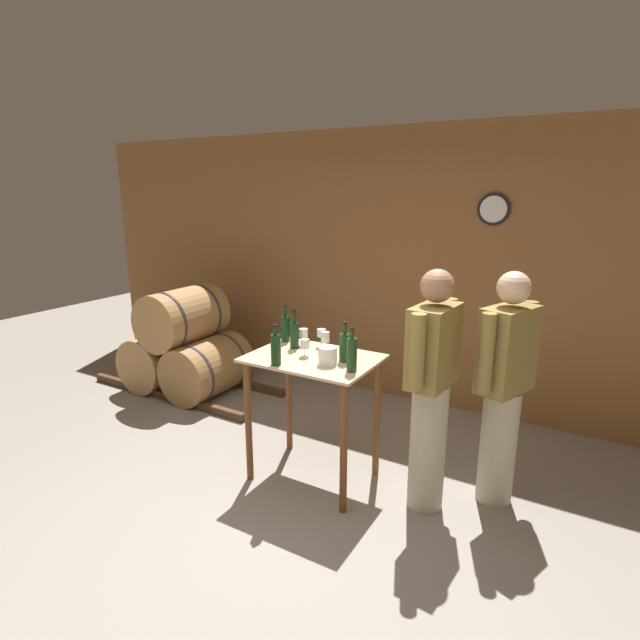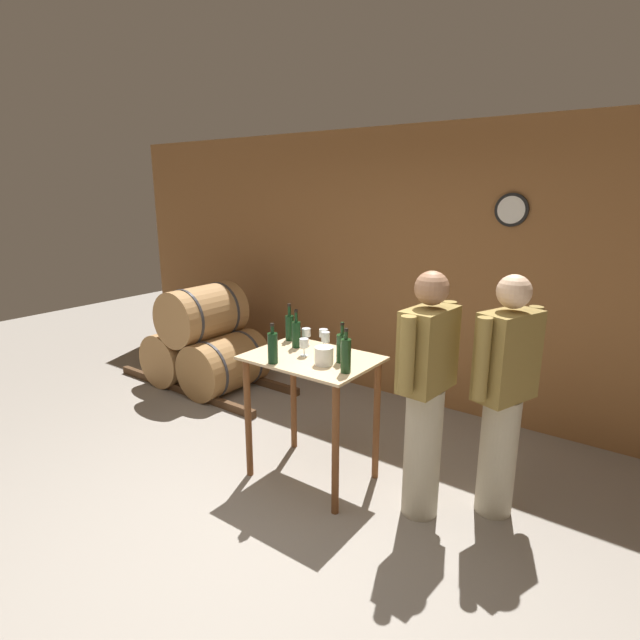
{
  "view_description": "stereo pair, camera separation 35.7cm",
  "coord_description": "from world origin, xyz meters",
  "px_view_note": "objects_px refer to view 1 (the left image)",
  "views": [
    {
      "loc": [
        1.64,
        -2.01,
        2.12
      ],
      "look_at": [
        -0.1,
        0.97,
        1.21
      ],
      "focal_mm": 28.0,
      "sensor_mm": 36.0,
      "label": 1
    },
    {
      "loc": [
        1.93,
        -1.82,
        2.12
      ],
      "look_at": [
        -0.1,
        0.97,
        1.21
      ],
      "focal_mm": 28.0,
      "sensor_mm": 36.0,
      "label": 2
    }
  ],
  "objects_px": {
    "wine_bottle_left": "(294,334)",
    "person_visitor_with_scarf": "(504,386)",
    "wine_bottle_right": "(345,347)",
    "person_host": "(431,388)",
    "wine_glass_far_side": "(325,338)",
    "wine_glass_near_left": "(304,333)",
    "wine_bottle_far_right": "(352,354)",
    "ice_bucket": "(328,356)",
    "wine_bottle_far_left": "(285,328)",
    "wine_bottle_center": "(276,349)",
    "wine_glass_near_center": "(321,334)",
    "wine_glass_near_right": "(305,344)"
  },
  "relations": [
    {
      "from": "wine_bottle_left",
      "to": "wine_bottle_far_left",
      "type": "bearing_deg",
      "value": 144.85
    },
    {
      "from": "wine_bottle_center",
      "to": "person_visitor_with_scarf",
      "type": "height_order",
      "value": "person_visitor_with_scarf"
    },
    {
      "from": "wine_bottle_center",
      "to": "wine_bottle_far_right",
      "type": "xyz_separation_m",
      "value": [
        0.5,
        0.14,
        0.01
      ]
    },
    {
      "from": "wine_bottle_far_right",
      "to": "ice_bucket",
      "type": "distance_m",
      "value": 0.22
    },
    {
      "from": "wine_glass_far_side",
      "to": "person_host",
      "type": "height_order",
      "value": "person_host"
    },
    {
      "from": "wine_glass_near_right",
      "to": "wine_glass_far_side",
      "type": "distance_m",
      "value": 0.17
    },
    {
      "from": "wine_glass_far_side",
      "to": "ice_bucket",
      "type": "height_order",
      "value": "wine_glass_far_side"
    },
    {
      "from": "wine_glass_near_right",
      "to": "person_host",
      "type": "bearing_deg",
      "value": 5.98
    },
    {
      "from": "wine_bottle_center",
      "to": "ice_bucket",
      "type": "distance_m",
      "value": 0.35
    },
    {
      "from": "wine_bottle_left",
      "to": "wine_glass_near_left",
      "type": "xyz_separation_m",
      "value": [
        0.03,
        0.09,
        -0.01
      ]
    },
    {
      "from": "ice_bucket",
      "to": "person_host",
      "type": "xyz_separation_m",
      "value": [
        0.68,
        0.16,
        -0.15
      ]
    },
    {
      "from": "wine_bottle_center",
      "to": "wine_glass_near_center",
      "type": "height_order",
      "value": "wine_bottle_center"
    },
    {
      "from": "wine_bottle_right",
      "to": "wine_glass_near_center",
      "type": "height_order",
      "value": "wine_bottle_right"
    },
    {
      "from": "wine_bottle_far_left",
      "to": "wine_glass_near_center",
      "type": "xyz_separation_m",
      "value": [
        0.31,
        0.02,
        -0.01
      ]
    },
    {
      "from": "wine_bottle_left",
      "to": "wine_bottle_far_right",
      "type": "bearing_deg",
      "value": -20.98
    },
    {
      "from": "wine_bottle_left",
      "to": "wine_glass_near_right",
      "type": "height_order",
      "value": "wine_bottle_left"
    },
    {
      "from": "wine_bottle_left",
      "to": "person_visitor_with_scarf",
      "type": "relative_size",
      "value": 0.18
    },
    {
      "from": "ice_bucket",
      "to": "person_visitor_with_scarf",
      "type": "distance_m",
      "value": 1.19
    },
    {
      "from": "wine_bottle_right",
      "to": "wine_bottle_far_left",
      "type": "bearing_deg",
      "value": 163.37
    },
    {
      "from": "wine_bottle_far_left",
      "to": "person_visitor_with_scarf",
      "type": "relative_size",
      "value": 0.18
    },
    {
      "from": "wine_glass_near_left",
      "to": "wine_bottle_center",
      "type": "bearing_deg",
      "value": -81.63
    },
    {
      "from": "wine_glass_near_right",
      "to": "person_host",
      "type": "height_order",
      "value": "person_host"
    },
    {
      "from": "wine_bottle_far_left",
      "to": "wine_bottle_center",
      "type": "distance_m",
      "value": 0.54
    },
    {
      "from": "wine_glass_near_left",
      "to": "person_visitor_with_scarf",
      "type": "xyz_separation_m",
      "value": [
        1.44,
        0.19,
        -0.2
      ]
    },
    {
      "from": "wine_bottle_far_left",
      "to": "wine_glass_near_left",
      "type": "relative_size",
      "value": 2.25
    },
    {
      "from": "person_visitor_with_scarf",
      "to": "wine_bottle_left",
      "type": "bearing_deg",
      "value": -169.14
    },
    {
      "from": "wine_glass_near_left",
      "to": "person_host",
      "type": "relative_size",
      "value": 0.08
    },
    {
      "from": "wine_bottle_far_right",
      "to": "wine_glass_far_side",
      "type": "xyz_separation_m",
      "value": [
        -0.34,
        0.25,
        -0.01
      ]
    },
    {
      "from": "wine_glass_near_left",
      "to": "person_host",
      "type": "bearing_deg",
      "value": -6.37
    },
    {
      "from": "wine_glass_near_left",
      "to": "person_visitor_with_scarf",
      "type": "distance_m",
      "value": 1.47
    },
    {
      "from": "wine_glass_near_center",
      "to": "wine_bottle_center",
      "type": "bearing_deg",
      "value": -97.41
    },
    {
      "from": "wine_bottle_left",
      "to": "person_host",
      "type": "height_order",
      "value": "person_host"
    },
    {
      "from": "wine_bottle_center",
      "to": "wine_glass_near_left",
      "type": "height_order",
      "value": "wine_bottle_center"
    },
    {
      "from": "wine_bottle_right",
      "to": "wine_glass_near_center",
      "type": "relative_size",
      "value": 2.07
    },
    {
      "from": "wine_bottle_right",
      "to": "person_host",
      "type": "relative_size",
      "value": 0.17
    },
    {
      "from": "person_visitor_with_scarf",
      "to": "wine_glass_far_side",
      "type": "bearing_deg",
      "value": -167.96
    },
    {
      "from": "wine_bottle_right",
      "to": "wine_glass_far_side",
      "type": "distance_m",
      "value": 0.23
    },
    {
      "from": "wine_bottle_center",
      "to": "wine_bottle_right",
      "type": "distance_m",
      "value": 0.47
    },
    {
      "from": "wine_bottle_far_right",
      "to": "wine_glass_near_center",
      "type": "relative_size",
      "value": 2.17
    },
    {
      "from": "person_host",
      "to": "person_visitor_with_scarf",
      "type": "bearing_deg",
      "value": 38.01
    },
    {
      "from": "wine_bottle_far_right",
      "to": "person_visitor_with_scarf",
      "type": "distance_m",
      "value": 1.04
    },
    {
      "from": "wine_glass_near_center",
      "to": "ice_bucket",
      "type": "xyz_separation_m",
      "value": [
        0.23,
        -0.32,
        -0.04
      ]
    },
    {
      "from": "ice_bucket",
      "to": "wine_bottle_far_left",
      "type": "bearing_deg",
      "value": 151.5
    },
    {
      "from": "wine_glass_near_left",
      "to": "wine_bottle_right",
      "type": "bearing_deg",
      "value": -20.53
    },
    {
      "from": "wine_glass_near_center",
      "to": "wine_glass_far_side",
      "type": "bearing_deg",
      "value": -48.13
    },
    {
      "from": "wine_glass_near_center",
      "to": "person_host",
      "type": "distance_m",
      "value": 0.95
    },
    {
      "from": "wine_bottle_far_left",
      "to": "wine_glass_far_side",
      "type": "height_order",
      "value": "wine_bottle_far_left"
    },
    {
      "from": "person_host",
      "to": "wine_bottle_right",
      "type": "bearing_deg",
      "value": -175.55
    },
    {
      "from": "wine_bottle_far_right",
      "to": "person_visitor_with_scarf",
      "type": "height_order",
      "value": "person_visitor_with_scarf"
    },
    {
      "from": "wine_bottle_center",
      "to": "person_host",
      "type": "height_order",
      "value": "person_host"
    }
  ]
}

